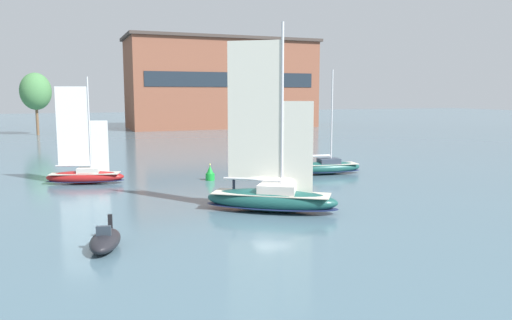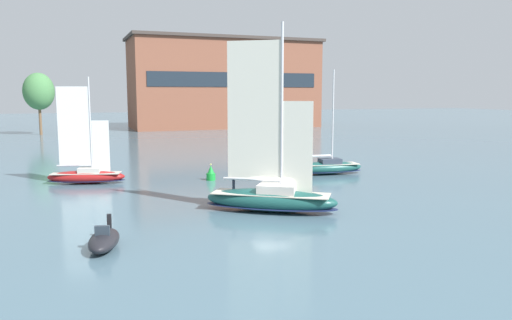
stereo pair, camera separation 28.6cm
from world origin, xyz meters
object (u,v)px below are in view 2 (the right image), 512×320
(sailboat_main, at_px, (271,197))
(tree_shore_center, at_px, (39,92))
(sailboat_moored_mid_channel, at_px, (86,175))
(sailboat_moored_near_marina, at_px, (326,167))
(channel_buoy, at_px, (211,174))
(motor_tender, at_px, (104,240))

(sailboat_main, bearing_deg, tree_shore_center, 103.17)
(sailboat_moored_mid_channel, bearing_deg, sailboat_moored_near_marina, -7.95)
(sailboat_moored_near_marina, xyz_separation_m, channel_buoy, (-12.41, 0.83, -0.10))
(tree_shore_center, distance_m, sailboat_moored_near_marina, 72.56)
(motor_tender, distance_m, channel_buoy, 22.21)
(sailboat_moored_mid_channel, height_order, motor_tender, sailboat_moored_mid_channel)
(motor_tender, relative_size, channel_buoy, 2.54)
(sailboat_moored_near_marina, bearing_deg, tree_shore_center, 114.89)
(tree_shore_center, distance_m, sailboat_main, 81.27)
(sailboat_main, relative_size, sailboat_moored_mid_channel, 1.34)
(tree_shore_center, bearing_deg, channel_buoy, -74.48)
(sailboat_moored_near_marina, relative_size, motor_tender, 2.63)
(sailboat_moored_near_marina, distance_m, motor_tender, 30.01)
(sailboat_main, distance_m, sailboat_moored_near_marina, 17.90)
(sailboat_moored_near_marina, bearing_deg, sailboat_main, -131.75)
(sailboat_moored_near_marina, relative_size, sailboat_moored_mid_channel, 1.09)
(tree_shore_center, relative_size, channel_buoy, 7.72)
(sailboat_moored_near_marina, height_order, channel_buoy, sailboat_moored_near_marina)
(sailboat_moored_mid_channel, distance_m, motor_tender, 21.54)
(motor_tender, bearing_deg, sailboat_main, 22.09)
(tree_shore_center, bearing_deg, sailboat_moored_mid_channel, -84.09)
(sailboat_main, height_order, sailboat_moored_mid_channel, sailboat_main)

